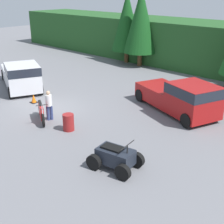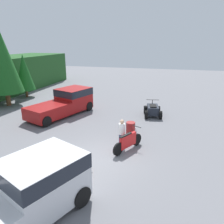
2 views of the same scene
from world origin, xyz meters
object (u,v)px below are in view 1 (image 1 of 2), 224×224
(pickup_truck_second, at_px, (21,75))
(traffic_cone, at_px, (34,99))
(pickup_truck_red, at_px, (182,97))
(quad_atv, at_px, (115,157))
(rider_person, at_px, (49,104))
(steel_barrel, at_px, (68,122))
(dirt_bike, at_px, (41,112))

(pickup_truck_second, distance_m, traffic_cone, 3.41)
(pickup_truck_second, bearing_deg, pickup_truck_red, 42.61)
(quad_atv, bearing_deg, rider_person, 158.93)
(pickup_truck_red, relative_size, traffic_cone, 10.97)
(rider_person, xyz_separation_m, steel_barrel, (1.84, -0.14, -0.47))
(rider_person, xyz_separation_m, traffic_cone, (-3.03, 0.93, -0.66))
(traffic_cone, bearing_deg, quad_atv, -12.70)
(steel_barrel, bearing_deg, dirt_bike, -172.89)
(quad_atv, distance_m, steel_barrel, 4.34)
(pickup_truck_red, bearing_deg, quad_atv, -60.37)
(rider_person, bearing_deg, quad_atv, 10.25)
(dirt_bike, height_order, quad_atv, quad_atv)
(dirt_bike, bearing_deg, pickup_truck_second, -174.09)
(dirt_bike, bearing_deg, pickup_truck_red, 79.39)
(quad_atv, relative_size, steel_barrel, 2.52)
(pickup_truck_red, height_order, dirt_bike, pickup_truck_red)
(pickup_truck_red, bearing_deg, rider_person, -110.06)
(quad_atv, height_order, rider_person, rider_person)
(pickup_truck_red, xyz_separation_m, steel_barrel, (-2.92, -6.00, -0.60))
(pickup_truck_red, height_order, rider_person, pickup_truck_red)
(traffic_cone, xyz_separation_m, steel_barrel, (4.87, -1.07, 0.19))
(dirt_bike, bearing_deg, traffic_cone, -177.36)
(pickup_truck_red, relative_size, quad_atv, 2.72)
(dirt_bike, height_order, rider_person, rider_person)
(dirt_bike, height_order, steel_barrel, dirt_bike)
(rider_person, bearing_deg, dirt_bike, -96.73)
(quad_atv, height_order, traffic_cone, quad_atv)
(dirt_bike, distance_m, traffic_cone, 3.13)
(pickup_truck_red, xyz_separation_m, traffic_cone, (-7.78, -4.93, -0.79))
(pickup_truck_red, relative_size, rider_person, 3.58)
(rider_person, relative_size, traffic_cone, 3.06)
(dirt_bike, distance_m, rider_person, 0.61)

